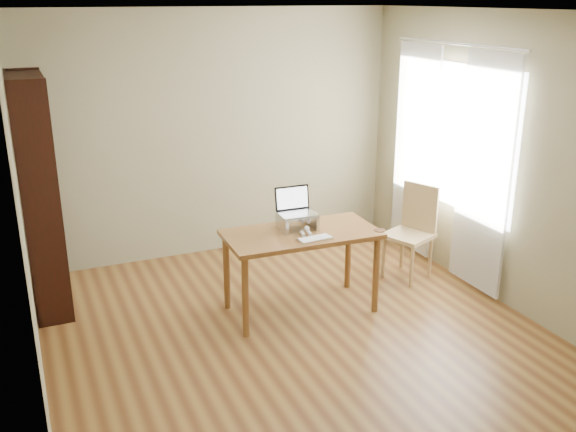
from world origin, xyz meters
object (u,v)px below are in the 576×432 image
(keyboard, at_px, (315,239))
(cat, at_px, (299,221))
(desk, at_px, (301,243))
(bookshelf, at_px, (40,195))
(laptop, at_px, (295,207))
(chair, at_px, (415,229))

(keyboard, distance_m, cat, 0.34)
(desk, distance_m, cat, 0.20)
(bookshelf, distance_m, cat, 2.28)
(desk, relative_size, laptop, 4.16)
(bookshelf, bearing_deg, laptop, -23.25)
(keyboard, bearing_deg, laptop, 90.22)
(cat, bearing_deg, chair, 15.23)
(chair, bearing_deg, desk, 166.41)
(bookshelf, relative_size, cat, 4.37)
(laptop, distance_m, cat, 0.13)
(laptop, xyz_separation_m, keyboard, (0.03, -0.36, -0.18))
(desk, distance_m, chair, 1.37)
(cat, height_order, chair, chair)
(laptop, bearing_deg, desk, -88.01)
(desk, relative_size, chair, 1.45)
(desk, height_order, chair, chair)
(chair, bearing_deg, bookshelf, 143.82)
(laptop, height_order, chair, laptop)
(bookshelf, relative_size, keyboard, 6.93)
(bookshelf, height_order, keyboard, bookshelf)
(keyboard, height_order, chair, chair)
(laptop, bearing_deg, cat, -35.84)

